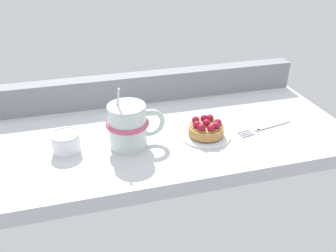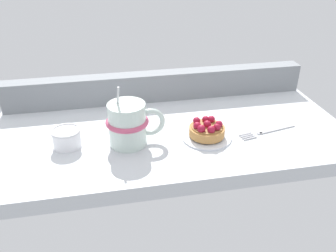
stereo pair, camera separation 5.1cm
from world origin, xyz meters
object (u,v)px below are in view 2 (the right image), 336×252
object	(u,v)px
raspberry_tart	(207,129)
coffee_mug	(129,124)
dessert_plate	(207,136)
dessert_fork	(268,131)
sugar_bowl	(67,137)

from	to	relation	value
raspberry_tart	coffee_mug	distance (cm)	18.25
dessert_plate	dessert_fork	distance (cm)	15.35
dessert_plate	sugar_bowl	world-z (taller)	sugar_bowl
dessert_fork	sugar_bowl	distance (cm)	47.52
raspberry_tart	sugar_bowl	xyz separation A→B (cm)	(-32.02, 2.55, -0.06)
raspberry_tart	dessert_fork	size ratio (longest dim) A/B	0.54
coffee_mug	sugar_bowl	world-z (taller)	coffee_mug
raspberry_tart	coffee_mug	world-z (taller)	coffee_mug
raspberry_tart	sugar_bowl	distance (cm)	32.12
dessert_plate	raspberry_tart	bearing A→B (deg)	-135.53
coffee_mug	sugar_bowl	size ratio (longest dim) A/B	2.15
dessert_fork	sugar_bowl	bearing A→B (deg)	176.50
dessert_fork	coffee_mug	bearing A→B (deg)	177.52
dessert_fork	sugar_bowl	world-z (taller)	sugar_bowl
dessert_plate	raspberry_tart	size ratio (longest dim) A/B	1.41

